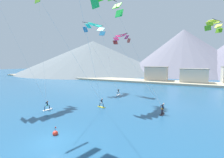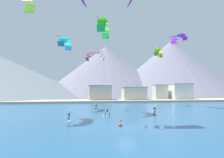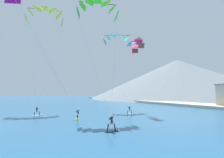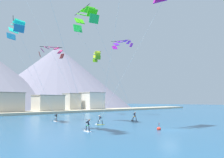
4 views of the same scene
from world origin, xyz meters
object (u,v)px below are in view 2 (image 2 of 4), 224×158
parafoil_kite_distant_low_drift (178,37)px  parafoil_kite_distant_mid_solo (159,51)px  kitesurfer_far_left (106,114)px  race_marker_buoy (120,125)px  parafoil_kite_distant_high_outer (95,55)px  kitesurfer_near_trail (69,119)px  parafoil_kite_near_lead (104,26)px  parafoil_kite_mid_center (66,42)px  kitesurfer_mid_center (96,109)px  kitesurfer_near_lead (154,112)px

parafoil_kite_distant_low_drift → parafoil_kite_distant_mid_solo: 7.89m
kitesurfer_far_left → race_marker_buoy: size_ratio=1.75×
parafoil_kite_distant_low_drift → parafoil_kite_distant_high_outer: bearing=-175.7°
kitesurfer_near_trail → parafoil_kite_near_lead: size_ratio=0.10×
kitesurfer_near_trail → parafoil_kite_distant_low_drift: (28.60, 19.12, 18.94)m
parafoil_kite_distant_high_outer → parafoil_kite_distant_low_drift: size_ratio=0.78×
kitesurfer_near_trail → parafoil_kite_distant_low_drift: bearing=33.8°
parafoil_kite_near_lead → parafoil_kite_mid_center: size_ratio=1.11×
race_marker_buoy → kitesurfer_mid_center: bearing=95.4°
parafoil_kite_mid_center → kitesurfer_far_left: bearing=-54.3°
parafoil_kite_distant_mid_solo → kitesurfer_mid_center: bearing=-153.1°
kitesurfer_mid_center → parafoil_kite_distant_low_drift: (22.96, 3.46, 18.95)m
kitesurfer_near_trail → race_marker_buoy: bearing=-37.1°
parafoil_kite_distant_high_outer → kitesurfer_near_trail: bearing=-107.6°
kitesurfer_near_lead → parafoil_kite_near_lead: 20.97m
parafoil_kite_distant_high_outer → parafoil_kite_distant_low_drift: (23.10, 1.75, 5.68)m
parafoil_kite_near_lead → parafoil_kite_distant_mid_solo: size_ratio=3.51×
parafoil_kite_distant_high_outer → parafoil_kite_mid_center: bearing=-177.8°
parafoil_kite_near_lead → parafoil_kite_distant_mid_solo: bearing=42.8°
kitesurfer_mid_center → kitesurfer_far_left: size_ratio=1.00×
kitesurfer_mid_center → kitesurfer_far_left: bearing=-83.5°
kitesurfer_near_trail → kitesurfer_far_left: kitesurfer_far_left is taller
kitesurfer_mid_center → parafoil_kite_mid_center: size_ratio=0.11×
kitesurfer_mid_center → parafoil_kite_distant_low_drift: size_ratio=0.28×
kitesurfer_mid_center → parafoil_kite_near_lead: size_ratio=0.10×
kitesurfer_mid_center → race_marker_buoy: size_ratio=1.75×
parafoil_kite_mid_center → parafoil_kite_distant_high_outer: (7.31, 0.28, -3.02)m
kitesurfer_near_trail → kitesurfer_mid_center: (5.64, 15.67, -0.01)m
parafoil_kite_mid_center → parafoil_kite_distant_mid_solo: (27.09, 8.55, -0.27)m
kitesurfer_mid_center → parafoil_kite_distant_mid_solo: 27.24m
parafoil_kite_near_lead → kitesurfer_far_left: bearing=-87.1°
parafoil_kite_distant_mid_solo → parafoil_kite_distant_high_outer: bearing=-157.3°
kitesurfer_near_lead → kitesurfer_mid_center: size_ratio=1.03×
kitesurfer_far_left → parafoil_kite_mid_center: bearing=125.7°
parafoil_kite_distant_high_outer → kitesurfer_far_left: bearing=-83.8°
kitesurfer_near_lead → parafoil_kite_distant_low_drift: 25.71m
kitesurfer_far_left → parafoil_kite_near_lead: bearing=92.9°
parafoil_kite_distant_high_outer → parafoil_kite_distant_mid_solo: 21.62m
kitesurfer_near_trail → parafoil_kite_near_lead: 21.14m
parafoil_kite_distant_mid_solo → race_marker_buoy: (-17.61, -31.45, -16.30)m
parafoil_kite_distant_low_drift → race_marker_buoy: bearing=-130.0°
kitesurfer_near_trail → kitesurfer_far_left: bearing=36.5°
parafoil_kite_near_lead → parafoil_kite_mid_center: (-8.49, 8.70, -1.93)m
kitesurfer_mid_center → parafoil_kite_near_lead: (1.04, -7.27, 18.23)m
parafoil_kite_mid_center → parafoil_kite_distant_low_drift: (30.41, 2.03, 2.66)m
kitesurfer_near_lead → parafoil_kite_distant_low_drift: (11.60, 13.15, 18.81)m
parafoil_kite_near_lead → race_marker_buoy: bearing=-86.0°
kitesurfer_mid_center → parafoil_kite_distant_high_outer: (-0.14, 1.71, 13.27)m
parafoil_kite_distant_low_drift → kitesurfer_mid_center: bearing=-171.4°
parafoil_kite_mid_center → kitesurfer_mid_center: bearing=-10.9°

